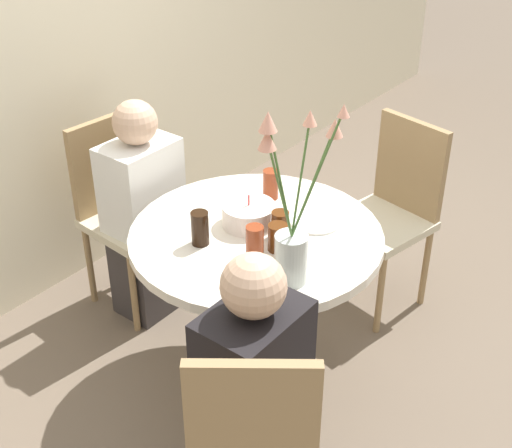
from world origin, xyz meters
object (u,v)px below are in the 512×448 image
Objects in this scene: chair_left_flank at (393,204)px; drink_glass_0 at (278,237)px; person_guest at (144,218)px; birthday_cake at (249,215)px; drink_glass_4 at (200,228)px; drink_glass_2 at (280,225)px; chair_near_front at (122,203)px; drink_glass_1 at (271,184)px; flower_vase at (292,229)px; side_plate at (315,221)px; person_woman at (254,405)px; chair_far_back at (253,439)px; drink_glass_3 at (255,242)px.

chair_left_flank is 0.93m from drink_glass_0.
drink_glass_0 is 0.10× the size of person_guest.
birthday_cake is 1.57× the size of drink_glass_4.
drink_glass_0 is 0.95× the size of drink_glass_2.
person_guest reaches higher than chair_near_front.
drink_glass_4 is (-0.45, -0.00, 0.00)m from drink_glass_1.
chair_near_front is 1.26m from flower_vase.
drink_glass_0 is (-0.26, 0.00, 0.05)m from side_plate.
side_plate is 1.84× the size of drink_glass_2.
person_woman reaches higher than side_plate.
chair_far_back is at bearing -156.75° from side_plate.
drink_glass_1 is 1.03m from person_woman.
chair_near_front is at bearing 83.72° from drink_glass_0.
chair_near_front is at bearing 85.63° from person_guest.
birthday_cake is 0.20× the size of person_woman.
person_woman is at bearing -142.31° from drink_glass_3.
chair_far_back is 0.16m from person_woman.
drink_glass_1 is (0.30, 0.26, 0.01)m from drink_glass_0.
drink_glass_3 is at bearing 37.69° from person_woman.
chair_near_front reaches higher than drink_glass_4.
chair_far_back is 8.26× the size of drink_glass_2.
flower_vase is at bearing -88.75° from drink_glass_4.
person_guest is 1.30m from person_woman.
drink_glass_3 is at bearing -150.41° from drink_glass_1.
chair_left_flank reaches higher than drink_glass_2.
drink_glass_0 is at bearing -96.30° from chair_far_back.
drink_glass_3 reaches higher than drink_glass_0.
chair_near_front and chair_far_back have the same top height.
drink_glass_0 is 0.66m from person_woman.
chair_left_flank reaches higher than drink_glass_3.
flower_vase is at bearing 19.12° from person_woman.
birthday_cake reaches higher than drink_glass_0.
chair_near_front is at bearing 64.09° from person_woman.
person_woman is at bearing -159.44° from side_plate.
flower_vase is 5.17× the size of drink_glass_3.
birthday_cake is (0.72, 0.59, 0.24)m from chair_far_back.
side_plate is at bearing -100.56° from drink_glass_1.
drink_glass_4 is (-0.15, 0.26, 0.01)m from drink_glass_0.
drink_glass_1 is at bearing -70.57° from person_guest.
drink_glass_3 is 0.23m from drink_glass_4.
person_woman is (-0.60, -0.49, -0.26)m from birthday_cake.
birthday_cake is at bearing -14.81° from drink_glass_4.
drink_glass_2 is at bearing -87.79° from chair_near_front.
chair_far_back is 1.00m from side_plate.
chair_far_back is 1.37× the size of flower_vase.
chair_left_flank is 0.85× the size of person_guest.
drink_glass_2 is 0.17m from drink_glass_3.
person_guest is at bearing 83.36° from drink_glass_0.
chair_near_front is at bearing 77.92° from flower_vase.
chair_far_back is 0.85× the size of person_guest.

